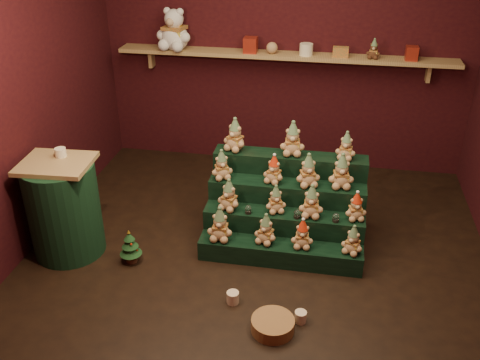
% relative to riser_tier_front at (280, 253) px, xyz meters
% --- Properties ---
extents(ground, '(4.00, 4.00, 0.00)m').
position_rel_riser_tier_front_xyz_m(ground, '(-0.21, -0.01, -0.09)').
color(ground, black).
rests_on(ground, ground).
extents(back_wall, '(4.00, 0.10, 2.80)m').
position_rel_riser_tier_front_xyz_m(back_wall, '(-0.21, 2.04, 1.31)').
color(back_wall, black).
rests_on(back_wall, ground).
extents(front_wall, '(4.00, 0.10, 2.80)m').
position_rel_riser_tier_front_xyz_m(front_wall, '(-0.21, -2.06, 1.31)').
color(front_wall, black).
rests_on(front_wall, ground).
extents(left_wall, '(0.10, 4.00, 2.80)m').
position_rel_riser_tier_front_xyz_m(left_wall, '(-2.26, -0.01, 1.31)').
color(left_wall, black).
rests_on(left_wall, ground).
extents(back_shelf, '(3.60, 0.26, 0.24)m').
position_rel_riser_tier_front_xyz_m(back_shelf, '(-0.21, 1.86, 1.20)').
color(back_shelf, tan).
rests_on(back_shelf, ground).
extents(riser_tier_front, '(1.40, 0.22, 0.18)m').
position_rel_riser_tier_front_xyz_m(riser_tier_front, '(0.00, 0.00, 0.00)').
color(riser_tier_front, black).
rests_on(riser_tier_front, ground).
extents(riser_tier_midfront, '(1.40, 0.22, 0.36)m').
position_rel_riser_tier_front_xyz_m(riser_tier_midfront, '(0.00, 0.22, 0.09)').
color(riser_tier_midfront, black).
rests_on(riser_tier_midfront, ground).
extents(riser_tier_midback, '(1.40, 0.22, 0.54)m').
position_rel_riser_tier_front_xyz_m(riser_tier_midback, '(0.00, 0.44, 0.18)').
color(riser_tier_midback, black).
rests_on(riser_tier_midback, ground).
extents(riser_tier_back, '(1.40, 0.22, 0.72)m').
position_rel_riser_tier_front_xyz_m(riser_tier_back, '(0.00, 0.66, 0.27)').
color(riser_tier_back, black).
rests_on(riser_tier_back, ground).
extents(teddy_0, '(0.22, 0.20, 0.30)m').
position_rel_riser_tier_front_xyz_m(teddy_0, '(-0.52, -0.01, 0.24)').
color(teddy_0, tan).
rests_on(teddy_0, riser_tier_front).
extents(teddy_1, '(0.24, 0.23, 0.27)m').
position_rel_riser_tier_front_xyz_m(teddy_1, '(-0.13, 0.01, 0.23)').
color(teddy_1, tan).
rests_on(teddy_1, riser_tier_front).
extents(teddy_2, '(0.20, 0.18, 0.26)m').
position_rel_riser_tier_front_xyz_m(teddy_2, '(0.18, 0.00, 0.22)').
color(teddy_2, tan).
rests_on(teddy_2, riser_tier_front).
extents(teddy_3, '(0.23, 0.22, 0.25)m').
position_rel_riser_tier_front_xyz_m(teddy_3, '(0.60, -0.01, 0.22)').
color(teddy_3, tan).
rests_on(teddy_3, riser_tier_front).
extents(teddy_4, '(0.25, 0.24, 0.28)m').
position_rel_riser_tier_front_xyz_m(teddy_4, '(-0.48, 0.20, 0.41)').
color(teddy_4, tan).
rests_on(teddy_4, riser_tier_midfront).
extents(teddy_5, '(0.23, 0.22, 0.25)m').
position_rel_riser_tier_front_xyz_m(teddy_5, '(-0.08, 0.23, 0.40)').
color(teddy_5, tan).
rests_on(teddy_5, riser_tier_midfront).
extents(teddy_6, '(0.21, 0.19, 0.29)m').
position_rel_riser_tier_front_xyz_m(teddy_6, '(0.23, 0.22, 0.42)').
color(teddy_6, tan).
rests_on(teddy_6, riser_tier_midfront).
extents(teddy_7, '(0.21, 0.20, 0.25)m').
position_rel_riser_tier_front_xyz_m(teddy_7, '(0.61, 0.23, 0.40)').
color(teddy_7, tan).
rests_on(teddy_7, riser_tier_midfront).
extents(teddy_8, '(0.25, 0.24, 0.27)m').
position_rel_riser_tier_front_xyz_m(teddy_8, '(-0.59, 0.43, 0.58)').
color(teddy_8, tan).
rests_on(teddy_8, riser_tier_midback).
extents(teddy_9, '(0.23, 0.22, 0.26)m').
position_rel_riser_tier_front_xyz_m(teddy_9, '(-0.12, 0.43, 0.58)').
color(teddy_9, tan).
rests_on(teddy_9, riser_tier_midback).
extents(teddy_10, '(0.26, 0.25, 0.30)m').
position_rel_riser_tier_front_xyz_m(teddy_10, '(0.18, 0.43, 0.60)').
color(teddy_10, tan).
rests_on(teddy_10, riser_tier_midback).
extents(teddy_11, '(0.24, 0.23, 0.31)m').
position_rel_riser_tier_front_xyz_m(teddy_11, '(0.46, 0.45, 0.60)').
color(teddy_11, tan).
rests_on(teddy_11, riser_tier_midback).
extents(teddy_12, '(0.28, 0.26, 0.30)m').
position_rel_riser_tier_front_xyz_m(teddy_12, '(-0.51, 0.66, 0.78)').
color(teddy_12, tan).
rests_on(teddy_12, riser_tier_back).
extents(teddy_13, '(0.24, 0.22, 0.31)m').
position_rel_riser_tier_front_xyz_m(teddy_13, '(0.01, 0.66, 0.78)').
color(teddy_13, tan).
rests_on(teddy_13, riser_tier_back).
extents(teddy_14, '(0.21, 0.19, 0.25)m').
position_rel_riser_tier_front_xyz_m(teddy_14, '(0.49, 0.66, 0.76)').
color(teddy_14, tan).
rests_on(teddy_14, riser_tier_back).
extents(snow_globe_a, '(0.06, 0.06, 0.08)m').
position_rel_riser_tier_front_xyz_m(snow_globe_a, '(-0.30, 0.16, 0.31)').
color(snow_globe_a, black).
rests_on(snow_globe_a, riser_tier_midfront).
extents(snow_globe_b, '(0.06, 0.06, 0.08)m').
position_rel_riser_tier_front_xyz_m(snow_globe_b, '(0.12, 0.16, 0.31)').
color(snow_globe_b, black).
rests_on(snow_globe_b, riser_tier_midfront).
extents(snow_globe_c, '(0.06, 0.06, 0.08)m').
position_rel_riser_tier_front_xyz_m(snow_globe_c, '(0.45, 0.16, 0.31)').
color(snow_globe_c, black).
rests_on(snow_globe_c, riser_tier_midfront).
extents(side_table, '(0.61, 0.61, 0.88)m').
position_rel_riser_tier_front_xyz_m(side_table, '(-1.86, -0.16, 0.34)').
color(side_table, tan).
rests_on(side_table, ground).
extents(table_ornament, '(0.09, 0.09, 0.07)m').
position_rel_riser_tier_front_xyz_m(table_ornament, '(-1.86, -0.06, 0.83)').
color(table_ornament, beige).
rests_on(table_ornament, side_table).
extents(mini_christmas_tree, '(0.19, 0.19, 0.32)m').
position_rel_riser_tier_front_xyz_m(mini_christmas_tree, '(-1.26, -0.23, 0.07)').
color(mini_christmas_tree, '#49281A').
rests_on(mini_christmas_tree, ground).
extents(mug_left, '(0.10, 0.10, 0.10)m').
position_rel_riser_tier_front_xyz_m(mug_left, '(-0.30, -0.59, -0.04)').
color(mug_left, beige).
rests_on(mug_left, ground).
extents(mug_right, '(0.09, 0.09, 0.09)m').
position_rel_riser_tier_front_xyz_m(mug_right, '(0.24, -0.70, -0.05)').
color(mug_right, beige).
rests_on(mug_right, ground).
extents(wicker_basket, '(0.41, 0.41, 0.10)m').
position_rel_riser_tier_front_xyz_m(wicker_basket, '(0.04, -0.83, -0.04)').
color(wicker_basket, olive).
rests_on(wicker_basket, ground).
extents(white_bear, '(0.45, 0.42, 0.55)m').
position_rel_riser_tier_front_xyz_m(white_bear, '(-1.39, 1.83, 1.51)').
color(white_bear, white).
rests_on(white_bear, back_shelf).
extents(brown_bear, '(0.16, 0.14, 0.20)m').
position_rel_riser_tier_front_xyz_m(brown_bear, '(0.71, 1.83, 1.33)').
color(brown_bear, '#4A2B18').
rests_on(brown_bear, back_shelf).
extents(gift_tin_red_a, '(0.14, 0.14, 0.16)m').
position_rel_riser_tier_front_xyz_m(gift_tin_red_a, '(-0.57, 1.84, 1.31)').
color(gift_tin_red_a, maroon).
rests_on(gift_tin_red_a, back_shelf).
extents(gift_tin_cream, '(0.14, 0.14, 0.12)m').
position_rel_riser_tier_front_xyz_m(gift_tin_cream, '(0.02, 1.84, 1.29)').
color(gift_tin_cream, beige).
rests_on(gift_tin_cream, back_shelf).
extents(gift_tin_red_b, '(0.12, 0.12, 0.14)m').
position_rel_riser_tier_front_xyz_m(gift_tin_red_b, '(1.08, 1.84, 1.30)').
color(gift_tin_red_b, maroon).
rests_on(gift_tin_red_b, back_shelf).
extents(shelf_plush_ball, '(0.12, 0.12, 0.12)m').
position_rel_riser_tier_front_xyz_m(shelf_plush_ball, '(-0.34, 1.84, 1.29)').
color(shelf_plush_ball, tan).
rests_on(shelf_plush_ball, back_shelf).
extents(scarf_gift_box, '(0.16, 0.10, 0.10)m').
position_rel_riser_tier_front_xyz_m(scarf_gift_box, '(0.38, 1.84, 1.28)').
color(scarf_gift_box, '#E05A1F').
rests_on(scarf_gift_box, back_shelf).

